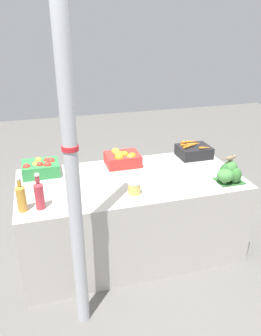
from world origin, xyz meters
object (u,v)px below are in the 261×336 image
at_px(broccoli_pile, 229,173).
at_px(orange_crate, 123,158).
at_px(sparrow_bird, 230,158).
at_px(pickle_jar, 134,188).
at_px(juice_bottle_amber, 21,197).
at_px(apple_crate, 41,168).
at_px(support_pole, 71,154).
at_px(juice_bottle_ruby, 39,194).
at_px(carrot_crate, 194,151).

bearing_deg(broccoli_pile, orange_crate, 142.37).
xyz_separation_m(broccoli_pile, sparrow_bird, (0.00, 0.01, 0.13)).
distance_m(broccoli_pile, sparrow_bird, 0.13).
relative_size(broccoli_pile, pickle_jar, 2.36).
relative_size(orange_crate, juice_bottle_amber, 1.19).
bearing_deg(apple_crate, juice_bottle_amber, -104.41).
distance_m(juice_bottle_amber, sparrow_bird, 1.69).
xyz_separation_m(support_pole, orange_crate, (0.57, 0.99, -0.49)).
bearing_deg(juice_bottle_ruby, apple_crate, 87.26).
xyz_separation_m(juice_bottle_amber, pickle_jar, (0.85, 0.03, -0.06)).
xyz_separation_m(carrot_crate, juice_bottle_amber, (-1.65, -0.60, 0.05)).
distance_m(juice_bottle_amber, juice_bottle_ruby, 0.13).
bearing_deg(carrot_crate, apple_crate, -179.85).
height_order(juice_bottle_ruby, pickle_jar, juice_bottle_ruby).
xyz_separation_m(apple_crate, juice_bottle_amber, (-0.15, -0.60, 0.05)).
relative_size(orange_crate, pickle_jar, 3.05).
bearing_deg(pickle_jar, orange_crate, 84.38).
bearing_deg(juice_bottle_ruby, orange_crate, 37.47).
bearing_deg(apple_crate, carrot_crate, 0.15).
bearing_deg(sparrow_bird, orange_crate, 141.68).
relative_size(carrot_crate, sparrow_bird, 2.33).
distance_m(orange_crate, sparrow_bird, 0.98).
bearing_deg(orange_crate, apple_crate, 179.83).
relative_size(support_pole, pickle_jar, 25.29).
distance_m(orange_crate, broccoli_pile, 0.97).
relative_size(support_pole, carrot_crate, 8.30).
height_order(apple_crate, pickle_jar, apple_crate).
relative_size(juice_bottle_amber, pickle_jar, 2.55).
height_order(orange_crate, juice_bottle_amber, juice_bottle_amber).
relative_size(apple_crate, broccoli_pile, 1.29).
distance_m(apple_crate, pickle_jar, 0.90).
bearing_deg(support_pole, broccoli_pile, 16.25).
height_order(carrot_crate, broccoli_pile, broccoli_pile).
height_order(support_pole, pickle_jar, support_pole).
xyz_separation_m(support_pole, sparrow_bird, (1.34, 0.40, -0.34)).
height_order(support_pole, apple_crate, support_pole).
bearing_deg(sparrow_bird, pickle_jar, 177.79).
xyz_separation_m(carrot_crate, sparrow_bird, (0.03, -0.59, 0.15)).
relative_size(apple_crate, sparrow_bird, 2.33).
height_order(broccoli_pile, pickle_jar, broccoli_pile).
relative_size(orange_crate, broccoli_pile, 1.29).
height_order(apple_crate, sparrow_bird, sparrow_bird).
relative_size(juice_bottle_ruby, pickle_jar, 2.68).
bearing_deg(carrot_crate, orange_crate, -179.52).
distance_m(carrot_crate, broccoli_pile, 0.60).
bearing_deg(sparrow_bird, support_pole, -164.74).
bearing_deg(juice_bottle_amber, carrot_crate, 20.12).
distance_m(juice_bottle_amber, pickle_jar, 0.85).
bearing_deg(pickle_jar, juice_bottle_ruby, -177.96).
bearing_deg(apple_crate, pickle_jar, -39.58).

